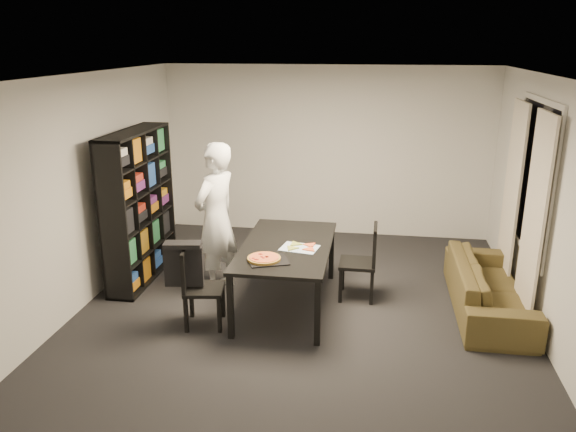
% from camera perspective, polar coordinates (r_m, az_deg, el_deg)
% --- Properties ---
extents(room, '(5.01, 5.51, 2.61)m').
position_cam_1_polar(room, '(6.04, 1.55, 1.67)').
color(room, black).
rests_on(room, ground).
extents(window_pane, '(0.02, 1.40, 1.60)m').
position_cam_1_polar(window_pane, '(6.76, 23.71, 3.64)').
color(window_pane, black).
rests_on(window_pane, room).
extents(window_frame, '(0.03, 1.52, 1.72)m').
position_cam_1_polar(window_frame, '(6.75, 23.67, 3.64)').
color(window_frame, white).
rests_on(window_frame, room).
extents(curtain_left, '(0.03, 0.70, 2.25)m').
position_cam_1_polar(curtain_left, '(6.34, 23.70, -0.50)').
color(curtain_left, beige).
rests_on(curtain_left, room).
extents(curtain_right, '(0.03, 0.70, 2.25)m').
position_cam_1_polar(curtain_right, '(7.31, 21.77, 1.98)').
color(curtain_right, beige).
rests_on(curtain_right, room).
extents(bookshelf, '(0.35, 1.50, 1.90)m').
position_cam_1_polar(bookshelf, '(7.27, -14.93, 0.95)').
color(bookshelf, black).
rests_on(bookshelf, room).
extents(dining_table, '(0.99, 1.78, 0.74)m').
position_cam_1_polar(dining_table, '(6.34, -0.14, -3.50)').
color(dining_table, black).
rests_on(dining_table, room).
extents(chair_left, '(0.46, 0.46, 0.87)m').
position_cam_1_polar(chair_left, '(6.05, -9.34, -6.62)').
color(chair_left, black).
rests_on(chair_left, room).
extents(chair_right, '(0.42, 0.42, 0.90)m').
position_cam_1_polar(chair_right, '(6.64, 7.85, -4.15)').
color(chair_right, black).
rests_on(chair_right, room).
extents(draped_jacket, '(0.41, 0.23, 0.48)m').
position_cam_1_polar(draped_jacket, '(5.98, -10.57, -4.64)').
color(draped_jacket, black).
rests_on(draped_jacket, chair_left).
extents(person, '(0.66, 0.78, 1.83)m').
position_cam_1_polar(person, '(6.73, -7.33, -0.24)').
color(person, white).
rests_on(person, room).
extents(baking_tray, '(0.49, 0.44, 0.01)m').
position_cam_1_polar(baking_tray, '(5.86, -2.01, -4.55)').
color(baking_tray, black).
rests_on(baking_tray, dining_table).
extents(pepperoni_pizza, '(0.35, 0.35, 0.03)m').
position_cam_1_polar(pepperoni_pizza, '(5.87, -2.45, -4.31)').
color(pepperoni_pizza, olive).
rests_on(pepperoni_pizza, dining_table).
extents(kitchen_towel, '(0.45, 0.37, 0.01)m').
position_cam_1_polar(kitchen_towel, '(6.21, 1.18, -3.27)').
color(kitchen_towel, white).
rests_on(kitchen_towel, dining_table).
extents(pizza_slices, '(0.46, 0.42, 0.01)m').
position_cam_1_polar(pizza_slices, '(6.23, 1.38, -3.11)').
color(pizza_slices, gold).
rests_on(pizza_slices, dining_table).
extents(sofa, '(0.76, 1.94, 0.57)m').
position_cam_1_polar(sofa, '(6.76, 19.72, -6.80)').
color(sofa, '#423A1A').
rests_on(sofa, room).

